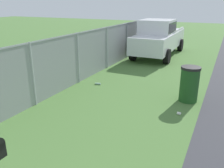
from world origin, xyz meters
The scene contains 5 objects.
pickup_truck centered at (14.92, 1.64, 1.11)m, with size 5.59×2.14×2.09m.
trash_bin centered at (8.75, -1.08, 0.57)m, with size 0.60×0.60×1.13m.
fence_section centered at (7.62, 3.11, 1.04)m, with size 17.11×0.07×1.93m.
litter_bottle_far_scatter centered at (8.88, 2.29, 0.04)m, with size 0.07×0.07×0.22m, color #B2D8BF.
litter_cup_midfield_b centered at (7.61, -1.03, 0.04)m, with size 0.08×0.08×0.10m, color white.
Camera 1 is at (1.28, -2.00, 3.03)m, focal length 38.51 mm.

